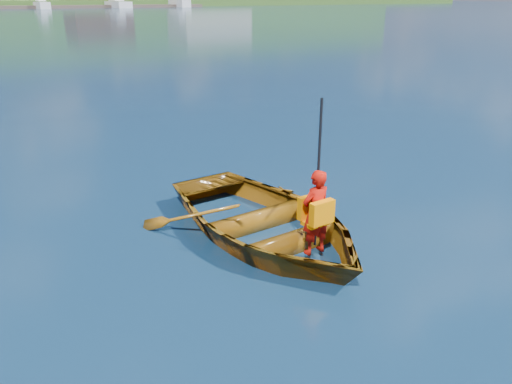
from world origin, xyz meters
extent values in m
plane|color=#122A3D|center=(0.00, 0.00, 0.00)|extent=(600.00, 600.00, 0.00)
imported|color=brown|center=(0.57, 0.67, 0.24)|extent=(2.82, 3.85, 0.78)
imported|color=#B91007|center=(0.75, -0.23, 0.66)|extent=(0.42, 0.28, 1.12)
cube|color=orange|center=(0.76, -0.35, 0.70)|extent=(0.34, 0.11, 0.30)
cube|color=orange|center=(0.75, -0.11, 0.70)|extent=(0.34, 0.09, 0.30)
cube|color=orange|center=(0.75, -0.23, 0.52)|extent=(0.31, 0.23, 0.05)
cylinder|color=black|center=(0.90, -0.07, 1.08)|extent=(0.04, 0.04, 1.95)
cube|color=white|center=(24.41, 143.00, 0.76)|extent=(2.61, 9.34, 1.89)
cube|color=white|center=(44.73, 143.00, 0.75)|extent=(3.76, 13.43, 1.88)
cube|color=white|center=(63.55, 143.00, 0.91)|extent=(2.86, 10.22, 2.28)
camera|label=1|loc=(-2.94, -4.64, 3.18)|focal=35.00mm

